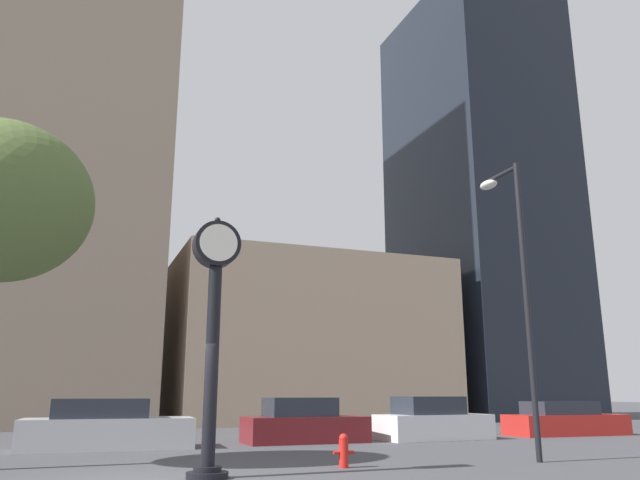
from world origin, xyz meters
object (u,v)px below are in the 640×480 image
object	(u,v)px
street_clock	(214,315)
car_red	(565,421)
bare_tree	(0,201)
fire_hydrant_near	(344,450)
car_silver	(107,427)
car_white	(432,421)
car_maroon	(304,424)
street_lamp_right	(515,263)

from	to	relation	value
street_clock	car_red	distance (m)	17.24
bare_tree	fire_hydrant_near	bearing A→B (deg)	-17.01
car_silver	fire_hydrant_near	world-z (taller)	car_silver
street_clock	bare_tree	xyz separation A→B (m)	(-4.43, 3.00, 2.74)
car_red	bare_tree	size ratio (longest dim) A/B	0.62
car_white	bare_tree	xyz separation A→B (m)	(-13.70, -4.30, 5.21)
car_white	car_red	size ratio (longest dim) A/B	0.85
car_white	car_maroon	bearing A→B (deg)	172.97
car_silver	bare_tree	xyz separation A→B (m)	(-2.94, -4.46, 5.22)
car_red	fire_hydrant_near	world-z (taller)	car_red
car_white	fire_hydrant_near	xyz separation A→B (m)	(-6.18, -6.60, -0.25)
car_maroon	car_white	world-z (taller)	car_white
street_clock	car_maroon	size ratio (longest dim) A/B	1.28
street_lamp_right	car_white	bearing A→B (deg)	77.67
bare_tree	car_white	bearing A→B (deg)	17.42
car_silver	street_lamp_right	world-z (taller)	street_lamp_right
car_silver	bare_tree	bearing A→B (deg)	-119.97
street_clock	car_silver	world-z (taller)	street_clock
car_red	fire_hydrant_near	size ratio (longest dim) A/B	6.72
bare_tree	car_maroon	bearing A→B (deg)	26.91
car_red	fire_hydrant_near	bearing A→B (deg)	-148.34
street_lamp_right	street_clock	bearing A→B (deg)	-177.00
street_clock	car_white	size ratio (longest dim) A/B	1.26
car_red	fire_hydrant_near	distance (m)	14.00
fire_hydrant_near	car_white	bearing A→B (deg)	46.89
street_clock	car_red	xyz separation A→B (m)	(15.28, 7.57, -2.54)
car_maroon	fire_hydrant_near	xyz separation A→B (m)	(-1.54, -6.90, -0.24)
street_clock	fire_hydrant_near	xyz separation A→B (m)	(3.09, 0.70, -2.71)
car_maroon	street_lamp_right	distance (m)	8.90
street_clock	street_lamp_right	bearing A→B (deg)	3.00
car_silver	street_lamp_right	distance (m)	12.37
car_silver	car_red	bearing A→B (deg)	3.77
car_red	bare_tree	xyz separation A→B (m)	(-19.72, -4.57, 5.28)
street_clock	car_silver	size ratio (longest dim) A/B	1.04
street_clock	car_white	xyz separation A→B (m)	(9.27, 7.30, -2.46)
car_red	street_lamp_right	world-z (taller)	street_lamp_right
car_white	street_lamp_right	distance (m)	8.20
car_silver	street_clock	bearing A→B (deg)	-75.29
street_clock	bare_tree	bearing A→B (deg)	145.92
fire_hydrant_near	bare_tree	world-z (taller)	bare_tree
fire_hydrant_near	street_lamp_right	size ratio (longest dim) A/B	0.10
car_silver	fire_hydrant_near	xyz separation A→B (m)	(4.58, -6.77, -0.24)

